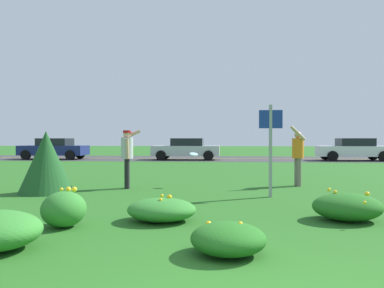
{
  "coord_description": "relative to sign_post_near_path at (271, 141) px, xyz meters",
  "views": [
    {
      "loc": [
        -0.51,
        -2.73,
        1.41
      ],
      "look_at": [
        -1.5,
        8.47,
        1.26
      ],
      "focal_mm": 36.02,
      "sensor_mm": 36.0,
      "label": 1
    }
  ],
  "objects": [
    {
      "name": "ground_plane",
      "position": [
        -0.57,
        5.68,
        -1.36
      ],
      "size": [
        120.0,
        120.0,
        0.0
      ],
      "primitive_type": "plane",
      "color": "#26601E"
    },
    {
      "name": "sign_post_near_path",
      "position": [
        0.0,
        0.0,
        0.0
      ],
      "size": [
        0.56,
        0.1,
        2.24
      ],
      "color": "#93969B",
      "rests_on": "ground"
    },
    {
      "name": "highway_center_stripe",
      "position": [
        -0.57,
        18.06,
        -1.36
      ],
      "size": [
        120.0,
        0.16,
        0.0
      ],
      "primitive_type": "cube",
      "color": "yellow",
      "rests_on": "ground"
    },
    {
      "name": "daylily_clump_mid_right",
      "position": [
        -2.17,
        -2.92,
        -1.17
      ],
      "size": [
        1.19,
        1.03,
        0.44
      ],
      "color": "#337F2D",
      "rests_on": "ground"
    },
    {
      "name": "person_catcher_orange_shirt",
      "position": [
        1.07,
        2.29,
        -0.38
      ],
      "size": [
        0.48,
        0.54,
        1.8
      ],
      "color": "orange",
      "rests_on": "ground"
    },
    {
      "name": "frisbee_pale_blue",
      "position": [
        -2.02,
        1.94,
        -0.41
      ],
      "size": [
        0.26,
        0.24,
        0.13
      ],
      "color": "#ADD6E5"
    },
    {
      "name": "car_silver_center_right",
      "position": [
        -3.73,
        16.31,
        -0.62
      ],
      "size": [
        4.5,
        2.0,
        1.45
      ],
      "color": "#B7BABF",
      "rests_on": "ground"
    },
    {
      "name": "daylily_clump_front_right",
      "position": [
        -1.05,
        -4.74,
        -1.17
      ],
      "size": [
        0.93,
        0.93,
        0.4
      ],
      "color": "#23661E",
      "rests_on": "ground"
    },
    {
      "name": "car_navy_rightmost",
      "position": [
        -12.97,
        16.31,
        -0.62
      ],
      "size": [
        4.5,
        2.0,
        1.45
      ],
      "color": "navy",
      "rests_on": "ground"
    },
    {
      "name": "person_thrower_red_cap_gray_shirt",
      "position": [
        -3.88,
        1.3,
        -0.35
      ],
      "size": [
        0.56,
        0.56,
        1.68
      ],
      "color": "#B2B2B7",
      "rests_on": "ground"
    },
    {
      "name": "daylily_clump_near_camera",
      "position": [
        1.02,
        -2.59,
        -1.13
      ],
      "size": [
        1.18,
        1.05,
        0.51
      ],
      "color": "#23661E",
      "rests_on": "ground"
    },
    {
      "name": "daylily_clump_front_center",
      "position": [
        -3.66,
        -3.5,
        -1.08
      ],
      "size": [
        0.7,
        0.75,
        0.64
      ],
      "color": "#337F2D",
      "rests_on": "ground"
    },
    {
      "name": "highway_strip",
      "position": [
        -0.57,
        18.06,
        -1.36
      ],
      "size": [
        120.0,
        7.77,
        0.01
      ],
      "primitive_type": "cube",
      "color": "#38383A",
      "rests_on": "ground"
    },
    {
      "name": "evergreen_shrub_side",
      "position": [
        -5.75,
        0.21,
        -0.56
      ],
      "size": [
        1.4,
        1.4,
        1.62
      ],
      "primitive_type": "cone",
      "color": "#1E5123",
      "rests_on": "ground"
    },
    {
      "name": "car_white_center_left",
      "position": [
        7.18,
        16.31,
        -0.62
      ],
      "size": [
        4.5,
        2.0,
        1.45
      ],
      "color": "silver",
      "rests_on": "ground"
    }
  ]
}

